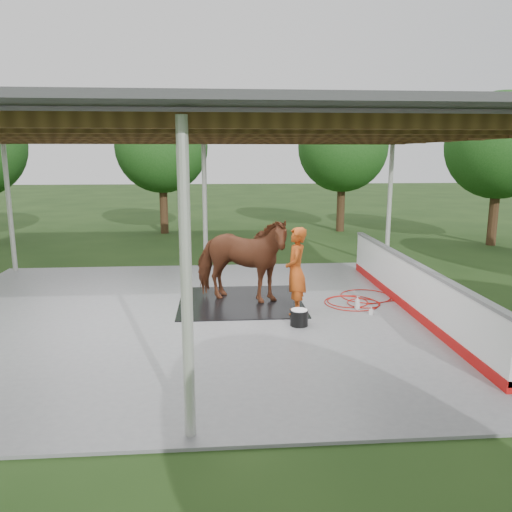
{
  "coord_description": "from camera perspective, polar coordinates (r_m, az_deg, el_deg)",
  "views": [
    {
      "loc": [
        0.38,
        -10.39,
        3.47
      ],
      "look_at": [
        1.21,
        0.39,
        1.26
      ],
      "focal_mm": 35.0,
      "sensor_mm": 36.0,
      "label": 1
    }
  ],
  "objects": [
    {
      "name": "handler",
      "position": [
        10.79,
        4.58,
        -1.73
      ],
      "size": [
        0.55,
        0.75,
        1.91
      ],
      "primitive_type": "imported",
      "rotation": [
        0.0,
        0.0,
        -1.72
      ],
      "color": "#B64613",
      "rests_on": "concrete_slab"
    },
    {
      "name": "ground",
      "position": [
        10.96,
        -6.22,
        -7.0
      ],
      "size": [
        100.0,
        100.0,
        0.0
      ],
      "primitive_type": "plane",
      "color": "#1E3814"
    },
    {
      "name": "concrete_slab",
      "position": [
        10.95,
        -6.23,
        -6.87
      ],
      "size": [
        12.0,
        10.0,
        0.05
      ],
      "primitive_type": "cube",
      "color": "slate",
      "rests_on": "ground"
    },
    {
      "name": "wash_bucket",
      "position": [
        10.25,
        4.95,
        -7.0
      ],
      "size": [
        0.36,
        0.36,
        0.34
      ],
      "color": "black",
      "rests_on": "concrete_slab"
    },
    {
      "name": "hose_coil",
      "position": [
        12.15,
        11.49,
        -5.0
      ],
      "size": [
        2.4,
        1.78,
        0.02
      ],
      "color": "#A2120B",
      "rests_on": "concrete_slab"
    },
    {
      "name": "horse",
      "position": [
        11.58,
        -1.79,
        -0.42
      ],
      "size": [
        2.6,
        1.89,
        2.0
      ],
      "primitive_type": "imported",
      "rotation": [
        0.0,
        0.0,
        1.19
      ],
      "color": "brown",
      "rests_on": "rubber_mat"
    },
    {
      "name": "tree_belt",
      "position": [
        11.29,
        -4.96,
        13.1
      ],
      "size": [
        28.0,
        28.0,
        5.8
      ],
      "color": "#382314",
      "rests_on": "ground"
    },
    {
      "name": "soap_bottle_a",
      "position": [
        11.48,
        11.51,
        -5.24
      ],
      "size": [
        0.17,
        0.17,
        0.31
      ],
      "primitive_type": "imported",
      "rotation": [
        0.0,
        0.0,
        0.78
      ],
      "color": "silver",
      "rests_on": "concrete_slab"
    },
    {
      "name": "rubber_mat",
      "position": [
        11.83,
        -1.76,
        -5.22
      ],
      "size": [
        2.88,
        2.7,
        0.02
      ],
      "primitive_type": "cube",
      "color": "black",
      "rests_on": "concrete_slab"
    },
    {
      "name": "soap_bottle_b",
      "position": [
        11.2,
        13.02,
        -6.12
      ],
      "size": [
        0.1,
        0.1,
        0.17
      ],
      "primitive_type": "imported",
      "rotation": [
        0.0,
        0.0,
        -0.48
      ],
      "color": "#338CD8",
      "rests_on": "concrete_slab"
    },
    {
      "name": "dasher_board",
      "position": [
        11.58,
        17.14,
        -3.38
      ],
      "size": [
        0.16,
        8.0,
        1.15
      ],
      "color": "#B5100F",
      "rests_on": "concrete_slab"
    },
    {
      "name": "pavilion_structure",
      "position": [
        10.41,
        -6.71,
        14.18
      ],
      "size": [
        12.6,
        10.6,
        4.05
      ],
      "color": "beige",
      "rests_on": "ground"
    }
  ]
}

